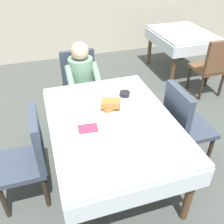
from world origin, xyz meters
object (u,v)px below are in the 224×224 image
object	(u,v)px
chair_right_side	(183,122)
fork_left_of_plate	(91,114)
plate_breakfast	(110,109)
chair_left_side	(29,154)
breakfast_stack	(111,104)
background_table_far	(181,38)
chair_diner	(80,82)
knife_right_of_plate	(129,107)
dining_table_main	(112,127)
cup_coffee	(133,99)
syrup_pitcher	(86,104)
background_chair_empty	(213,65)
diner_person	(82,78)
spoon_near_edge	(125,132)
bowl_butter	(125,94)

from	to	relation	value
chair_right_side	fork_left_of_plate	size ratio (longest dim) A/B	5.17
plate_breakfast	chair_left_side	bearing A→B (deg)	-169.16
breakfast_stack	background_table_far	world-z (taller)	breakfast_stack
chair_diner	breakfast_stack	world-z (taller)	chair_diner
chair_diner	knife_right_of_plate	xyz separation A→B (m)	(0.29, -1.04, 0.21)
dining_table_main	cup_coffee	xyz separation A→B (m)	(0.29, 0.21, 0.13)
syrup_pitcher	background_chair_empty	size ratio (longest dim) A/B	0.09
diner_person	syrup_pitcher	xyz separation A→B (m)	(-0.11, -0.74, 0.11)
chair_diner	spoon_near_edge	xyz separation A→B (m)	(0.12, -1.37, 0.21)
dining_table_main	spoon_near_edge	xyz separation A→B (m)	(0.05, -0.21, 0.09)
chair_diner	background_table_far	xyz separation A→B (m)	(2.01, 0.89, 0.09)
chair_diner	background_table_far	bearing A→B (deg)	-156.03
dining_table_main	breakfast_stack	world-z (taller)	breakfast_stack
plate_breakfast	bowl_butter	world-z (taller)	bowl_butter
breakfast_stack	background_table_far	distance (m)	2.71
chair_right_side	syrup_pitcher	size ratio (longest dim) A/B	11.62
bowl_butter	background_chair_empty	world-z (taller)	background_chair_empty
dining_table_main	chair_left_side	size ratio (longest dim) A/B	1.64
bowl_butter	syrup_pitcher	size ratio (longest dim) A/B	1.37
plate_breakfast	diner_person	bearing A→B (deg)	96.39
chair_left_side	breakfast_stack	size ratio (longest dim) A/B	4.34
chair_right_side	knife_right_of_plate	bearing A→B (deg)	-103.39
knife_right_of_plate	background_chair_empty	xyz separation A→B (m)	(1.72, 0.98, -0.21)
cup_coffee	background_chair_empty	world-z (taller)	background_chair_empty
chair_left_side	fork_left_of_plate	xyz separation A→B (m)	(0.61, 0.13, 0.21)
diner_person	cup_coffee	size ratio (longest dim) A/B	9.91
cup_coffee	syrup_pitcher	world-z (taller)	cup_coffee
cup_coffee	breakfast_stack	bearing A→B (deg)	-165.53
chair_diner	dining_table_main	bearing A→B (deg)	93.52
chair_diner	background_chair_empty	world-z (taller)	same
background_chair_empty	background_table_far	bearing A→B (deg)	90.00
cup_coffee	fork_left_of_plate	distance (m)	0.46
chair_right_side	background_chair_empty	world-z (taller)	same
chair_right_side	diner_person	bearing A→B (deg)	-140.28
knife_right_of_plate	plate_breakfast	bearing A→B (deg)	88.07
chair_diner	background_chair_empty	bearing A→B (deg)	178.38
chair_right_side	background_chair_empty	distance (m)	1.61
cup_coffee	spoon_near_edge	bearing A→B (deg)	-119.43
breakfast_stack	knife_right_of_plate	distance (m)	0.19
breakfast_stack	background_chair_empty	xyz separation A→B (m)	(1.90, 0.97, -0.28)
chair_right_side	spoon_near_edge	size ratio (longest dim) A/B	6.20
knife_right_of_plate	background_chair_empty	world-z (taller)	background_chair_empty
breakfast_stack	background_chair_empty	bearing A→B (deg)	26.88
dining_table_main	background_table_far	distance (m)	2.83
bowl_butter	dining_table_main	bearing A→B (deg)	-124.98
chair_right_side	knife_right_of_plate	xyz separation A→B (m)	(-0.56, 0.13, 0.21)
diner_person	chair_right_side	bearing A→B (deg)	129.72
chair_left_side	knife_right_of_plate	distance (m)	1.02
background_chair_empty	breakfast_stack	bearing A→B (deg)	-153.12
dining_table_main	bowl_butter	bearing A→B (deg)	55.02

